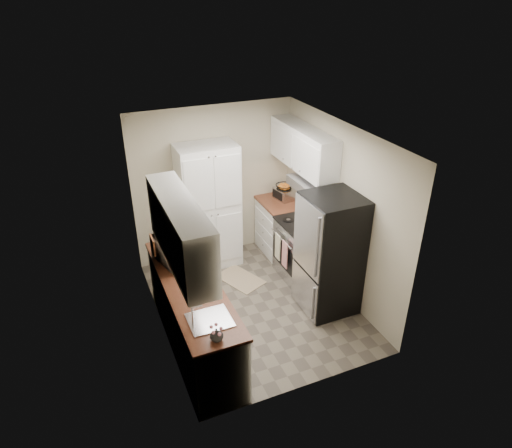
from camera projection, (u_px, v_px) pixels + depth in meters
name	position (u px, v px, depth m)	size (l,w,h in m)	color
ground	(254.00, 304.00, 6.54)	(3.20, 3.20, 0.00)	#665B4C
room_shell	(252.00, 202.00, 5.75)	(2.64, 3.24, 2.52)	beige
pantry_cabinet	(209.00, 207.00, 7.06)	(0.90, 0.55, 2.00)	white
base_cabinet_left	(194.00, 316.00, 5.64)	(0.60, 2.30, 0.88)	white
countertop_left	(191.00, 285.00, 5.42)	(0.63, 2.33, 0.04)	brown
base_cabinet_right	(281.00, 228.00, 7.64)	(0.60, 0.80, 0.88)	white
countertop_right	(281.00, 203.00, 7.42)	(0.63, 0.83, 0.04)	brown
electric_range	(303.00, 249.00, 6.96)	(0.71, 0.78, 1.13)	#B7B7BC
refrigerator	(330.00, 254.00, 6.13)	(0.70, 0.72, 1.70)	#B7B7BC
microwave	(176.00, 250.00, 5.78)	(0.59, 0.40, 0.33)	silver
wine_bottle	(173.00, 241.00, 5.98)	(0.08, 0.08, 0.33)	black
flower_vase	(216.00, 335.00, 4.53)	(0.14, 0.14, 0.14)	white
cutting_board	(168.00, 230.00, 6.24)	(0.02, 0.26, 0.33)	#448835
toaster_oven	(285.00, 194.00, 7.47)	(0.26, 0.33, 0.19)	#ADAEB2
fruit_basket	(284.00, 186.00, 7.38)	(0.27, 0.27, 0.11)	orange
kitchen_mat	(240.00, 279.00, 7.08)	(0.45, 0.72, 0.01)	tan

